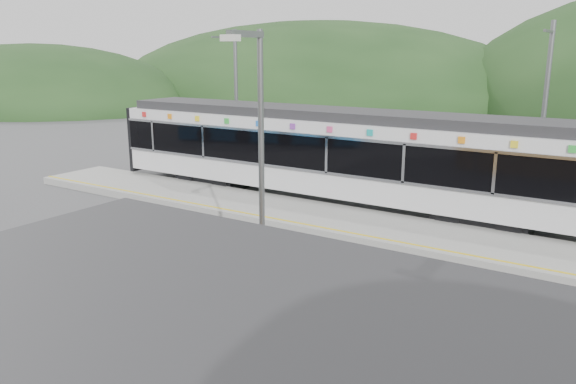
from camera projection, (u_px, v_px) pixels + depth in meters
The scene contains 8 objects.
ground at pixel (246, 244), 17.76m from camera, with size 120.00×120.00×0.00m, color #4C4C4F.
hills at pixel (489, 233), 18.82m from camera, with size 146.00×149.00×26.00m.
platform at pixel (301, 215), 20.42m from camera, with size 26.00×3.20×0.30m, color #9E9E99.
yellow_line at pixel (281, 220), 19.32m from camera, with size 26.00×0.10×0.01m, color yellow.
train at pixel (334, 152), 22.22m from camera, with size 20.44×3.01×3.74m.
catenary_mast_west at pixel (236, 100), 27.55m from camera, with size 0.18×1.80×7.00m.
catenary_mast_east at pixel (543, 117), 20.19m from camera, with size 0.18×1.80×7.00m.
lamp_post at pixel (258, 159), 11.48m from camera, with size 0.35×1.10×6.34m.
Camera 1 is at (10.24, -13.44, 5.87)m, focal length 35.00 mm.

